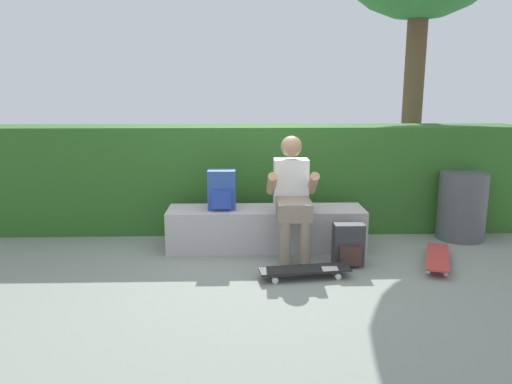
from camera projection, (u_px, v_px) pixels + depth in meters
name	position (u px, v px, depth m)	size (l,w,h in m)	color
ground_plane	(267.00, 256.00, 4.89)	(24.00, 24.00, 0.00)	gray
bench_main	(266.00, 228.00, 5.10)	(2.01, 0.47, 0.43)	#B0A8A8
person_skater	(292.00, 193.00, 4.81)	(0.49, 0.62, 1.18)	white
skateboard_near_person	(305.00, 270.00, 4.32)	(0.82, 0.30, 0.09)	black
skateboard_beside_bench	(437.00, 257.00, 4.64)	(0.48, 0.82, 0.09)	#BC3833
backpack_on_bench	(222.00, 190.00, 4.99)	(0.28, 0.23, 0.40)	#2D4C99
backpack_on_ground	(348.00, 245.00, 4.62)	(0.28, 0.23, 0.40)	#333338
hedge_row	(239.00, 178.00, 5.74)	(6.45, 0.61, 1.21)	#2C5E22
trash_bin	(462.00, 206.00, 5.39)	(0.51, 0.51, 0.74)	#4C4C51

